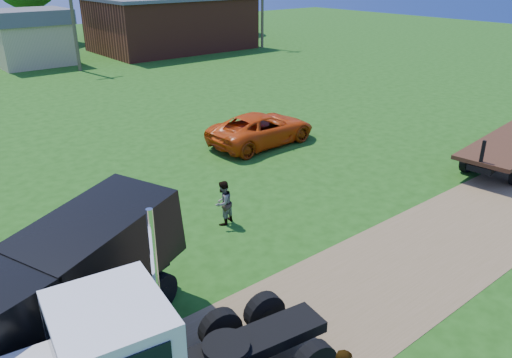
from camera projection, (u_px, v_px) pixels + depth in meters
ground at (358, 293)px, 13.58m from camera, size 140.00×140.00×0.00m
dirt_track at (358, 292)px, 13.57m from camera, size 120.00×4.20×0.01m
black_dump_truck at (57, 287)px, 10.99m from camera, size 7.19×4.35×3.08m
orange_pickup at (262, 129)px, 24.53m from camera, size 5.71×2.81×1.56m
spectator_b at (223, 203)px, 16.90m from camera, size 0.92×0.82×1.57m
brick_building at (172, 23)px, 51.39m from camera, size 15.40×10.40×5.30m
tan_shed at (32, 37)px, 43.32m from camera, size 6.20×5.40×4.70m
utility_poles at (72, 12)px, 40.03m from camera, size 42.20×0.28×9.00m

